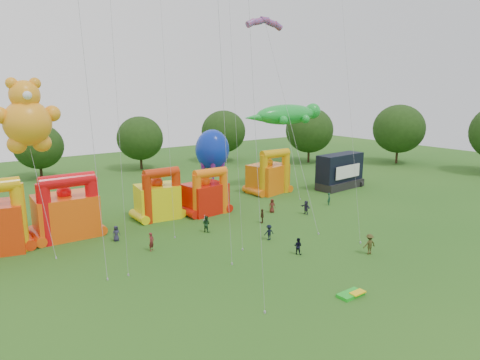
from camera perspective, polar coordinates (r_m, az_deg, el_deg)
ground at (r=31.22m, az=16.92°, el=-16.24°), size 160.00×160.00×0.00m
tree_ring at (r=28.26m, az=15.21°, el=-5.39°), size 125.62×127.74×12.07m
bouncy_castle_1 at (r=45.87m, az=-22.13°, el=-4.01°), size 5.85×4.74×6.61m
bouncy_castle_2 at (r=49.34m, az=-10.86°, el=-2.46°), size 5.01×4.24×5.98m
bouncy_castle_3 at (r=50.65m, az=-4.58°, el=-2.07°), size 5.06×4.25×5.57m
bouncy_castle_4 at (r=60.41m, az=3.91°, el=0.54°), size 5.92×5.16×6.32m
stage_trailer at (r=64.81m, az=13.18°, el=1.11°), size 8.17×3.56×5.14m
teddy_bear_kite at (r=42.23m, az=-26.17°, el=5.30°), size 5.73×6.22×15.58m
gecko_kite at (r=61.55m, az=6.80°, el=4.68°), size 14.37×10.09×12.34m
octopus_kite at (r=53.60m, az=-3.99°, el=0.43°), size 8.13×9.53×9.43m
parafoil_kites at (r=38.12m, az=-8.07°, el=9.06°), size 24.35×11.06×26.31m
diamond_kites at (r=37.58m, az=-3.37°, el=16.15°), size 23.39×23.12×38.13m
folded_kite_bundle at (r=32.64m, az=14.65°, el=-14.51°), size 2.00×1.11×0.31m
spectator_0 at (r=43.42m, az=-16.19°, el=-6.86°), size 0.78×0.54×1.54m
spectator_1 at (r=40.15m, az=-11.72°, el=-8.05°), size 0.75×0.71×1.73m
spectator_2 at (r=44.38m, az=-4.54°, el=-5.85°), size 0.96×1.04×1.72m
spectator_3 at (r=42.13m, az=3.89°, el=-6.98°), size 1.10×0.79×1.54m
spectator_4 at (r=47.22m, az=2.97°, el=-4.80°), size 0.78×1.00×1.59m
spectator_5 at (r=50.89m, az=8.79°, el=-3.64°), size 0.49×1.53×1.64m
spectator_6 at (r=51.10m, az=4.29°, el=-3.45°), size 0.95×0.82×1.66m
spectator_7 at (r=55.36m, az=11.78°, el=-2.48°), size 0.64×0.70×1.59m
spectator_8 at (r=38.94m, az=7.73°, el=-8.72°), size 0.87×0.93×1.52m
spectator_9 at (r=40.24m, az=16.87°, el=-8.18°), size 1.35×0.97×1.88m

